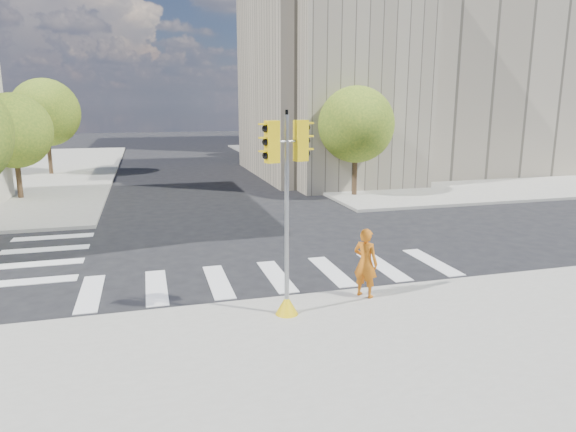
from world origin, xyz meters
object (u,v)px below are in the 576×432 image
Objects in this scene: lamp_near at (339,113)px; traffic_signal at (287,231)px; lamp_far at (281,110)px; photographer at (366,263)px.

traffic_signal is (-8.65, -19.19, -2.32)m from lamp_near.
lamp_near is at bearing -90.00° from lamp_far.
lamp_near reaches higher than traffic_signal.
traffic_signal is at bearing -114.25° from lamp_near.
lamp_far is 1.64× the size of traffic_signal.
lamp_near is 14.00m from lamp_far.
lamp_near is 21.18m from traffic_signal.
lamp_far reaches higher than photographer.
lamp_far is at bearing 90.00° from lamp_near.
lamp_near and lamp_far have the same top height.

